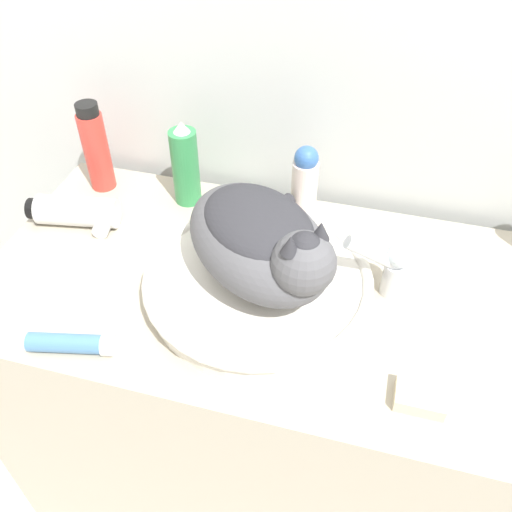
{
  "coord_description": "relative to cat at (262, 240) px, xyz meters",
  "views": [
    {
      "loc": [
        0.12,
        -0.4,
        1.6
      ],
      "look_at": [
        -0.05,
        0.24,
        0.99
      ],
      "focal_mm": 38.0,
      "sensor_mm": 36.0,
      "label": 1
    }
  ],
  "objects": [
    {
      "name": "wall_back",
      "position": [
        0.04,
        0.36,
        0.18
      ],
      "size": [
        8.0,
        0.05,
        2.4
      ],
      "color": "silver",
      "rests_on": "ground_plane"
    },
    {
      "name": "vanity_counter",
      "position": [
        0.04,
        0.03,
        -0.58
      ],
      "size": [
        1.14,
        0.55,
        0.88
      ],
      "color": "#B2A893",
      "rests_on": "ground_plane"
    },
    {
      "name": "sink_basin",
      "position": [
        -0.01,
        0.01,
        -0.11
      ],
      "size": [
        0.4,
        0.4,
        0.05
      ],
      "color": "white",
      "rests_on": "vanity_counter"
    },
    {
      "name": "cat",
      "position": [
        0.0,
        0.0,
        0.0
      ],
      "size": [
        0.35,
        0.38,
        0.18
      ],
      "rotation": [
        0.0,
        0.0,
        5.57
      ],
      "color": "#56565B",
      "rests_on": "sink_basin"
    },
    {
      "name": "faucet",
      "position": [
        0.21,
        0.07,
        -0.07
      ],
      "size": [
        0.12,
        0.06,
        0.13
      ],
      "rotation": [
        0.0,
        0.0,
        -2.87
      ],
      "color": "silver",
      "rests_on": "vanity_counter"
    },
    {
      "name": "shampoo_bottle_tall",
      "position": [
        -0.43,
        0.24,
        -0.04
      ],
      "size": [
        0.05,
        0.05,
        0.2
      ],
      "color": "#DB3D33",
      "rests_on": "vanity_counter"
    },
    {
      "name": "lotion_bottle_white",
      "position": [
        0.03,
        0.24,
        -0.05
      ],
      "size": [
        0.05,
        0.05,
        0.17
      ],
      "color": "silver",
      "rests_on": "vanity_counter"
    },
    {
      "name": "spray_bottle_trigger",
      "position": [
        -0.23,
        0.24,
        -0.05
      ],
      "size": [
        0.06,
        0.06,
        0.19
      ],
      "color": "#338C4C",
      "rests_on": "vanity_counter"
    },
    {
      "name": "cream_tube",
      "position": [
        -0.26,
        -0.2,
        -0.12
      ],
      "size": [
        0.14,
        0.06,
        0.04
      ],
      "rotation": [
        0.0,
        0.0,
        0.21
      ],
      "color": "#4C7FB2",
      "rests_on": "vanity_counter"
    },
    {
      "name": "hair_dryer",
      "position": [
        -0.41,
        0.1,
        -0.1
      ],
      "size": [
        0.19,
        0.1,
        0.06
      ],
      "rotation": [
        0.0,
        0.0,
        3.31
      ],
      "color": "silver",
      "rests_on": "vanity_counter"
    },
    {
      "name": "soap_bar",
      "position": [
        0.28,
        -0.15,
        -0.12
      ],
      "size": [
        0.07,
        0.05,
        0.02
      ],
      "color": "beige",
      "rests_on": "vanity_counter"
    }
  ]
}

